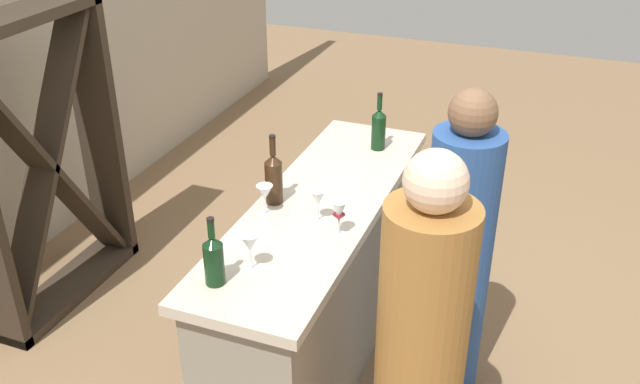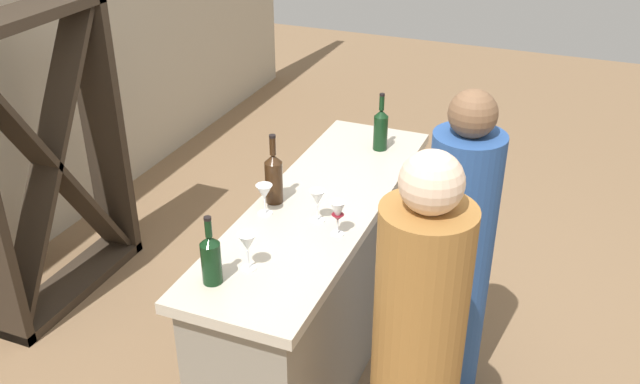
{
  "view_description": "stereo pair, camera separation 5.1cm",
  "coord_description": "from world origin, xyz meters",
  "px_view_note": "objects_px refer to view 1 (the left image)",
  "views": [
    {
      "loc": [
        -2.65,
        -1.02,
        2.58
      ],
      "look_at": [
        0.0,
        0.0,
        1.03
      ],
      "focal_mm": 39.47,
      "sensor_mm": 36.0,
      "label": 1
    },
    {
      "loc": [
        -2.63,
        -1.07,
        2.58
      ],
      "look_at": [
        0.0,
        0.0,
        1.03
      ],
      "focal_mm": 39.47,
      "sensor_mm": 36.0,
      "label": 2
    }
  ],
  "objects_px": {
    "wine_glass_far_left": "(265,194)",
    "person_center_guest": "(420,357)",
    "wine_glass_near_center": "(318,199)",
    "person_left_guest": "(457,259)",
    "wine_glass_near_right": "(250,244)",
    "wine_bottle_second_left_amber_brown": "(274,177)",
    "wine_bottle_center_dark_green": "(379,128)",
    "wine_bottle_leftmost_dark_green": "(214,259)",
    "wine_rack": "(44,166)",
    "wine_glass_near_left": "(339,213)"
  },
  "relations": [
    {
      "from": "wine_rack",
      "to": "person_left_guest",
      "type": "distance_m",
      "value": 2.29
    },
    {
      "from": "wine_rack",
      "to": "wine_glass_far_left",
      "type": "distance_m",
      "value": 1.5
    },
    {
      "from": "wine_bottle_center_dark_green",
      "to": "person_center_guest",
      "type": "relative_size",
      "value": 0.19
    },
    {
      "from": "wine_glass_near_left",
      "to": "wine_glass_near_right",
      "type": "bearing_deg",
      "value": 147.66
    },
    {
      "from": "wine_bottle_second_left_amber_brown",
      "to": "wine_rack",
      "type": "bearing_deg",
      "value": 85.47
    },
    {
      "from": "wine_bottle_leftmost_dark_green",
      "to": "wine_glass_near_center",
      "type": "relative_size",
      "value": 1.9
    },
    {
      "from": "wine_bottle_second_left_amber_brown",
      "to": "wine_bottle_center_dark_green",
      "type": "bearing_deg",
      "value": -20.65
    },
    {
      "from": "wine_glass_near_center",
      "to": "person_left_guest",
      "type": "height_order",
      "value": "person_left_guest"
    },
    {
      "from": "wine_glass_near_right",
      "to": "wine_bottle_second_left_amber_brown",
      "type": "bearing_deg",
      "value": 14.61
    },
    {
      "from": "wine_bottle_center_dark_green",
      "to": "person_left_guest",
      "type": "xyz_separation_m",
      "value": [
        -0.53,
        -0.56,
        -0.36
      ]
    },
    {
      "from": "wine_glass_far_left",
      "to": "person_center_guest",
      "type": "relative_size",
      "value": 0.09
    },
    {
      "from": "wine_bottle_leftmost_dark_green",
      "to": "wine_glass_near_right",
      "type": "distance_m",
      "value": 0.16
    },
    {
      "from": "wine_glass_near_left",
      "to": "wine_glass_far_left",
      "type": "relative_size",
      "value": 1.09
    },
    {
      "from": "wine_bottle_center_dark_green",
      "to": "person_left_guest",
      "type": "distance_m",
      "value": 0.85
    },
    {
      "from": "wine_rack",
      "to": "wine_bottle_center_dark_green",
      "type": "bearing_deg",
      "value": -70.37
    },
    {
      "from": "wine_glass_near_right",
      "to": "person_left_guest",
      "type": "height_order",
      "value": "person_left_guest"
    },
    {
      "from": "person_left_guest",
      "to": "wine_glass_near_right",
      "type": "bearing_deg",
      "value": 39.05
    },
    {
      "from": "wine_glass_far_left",
      "to": "person_left_guest",
      "type": "xyz_separation_m",
      "value": [
        0.31,
        -0.82,
        -0.35
      ]
    },
    {
      "from": "wine_bottle_center_dark_green",
      "to": "wine_glass_near_center",
      "type": "xyz_separation_m",
      "value": [
        -0.82,
        0.03,
        -0.01
      ]
    },
    {
      "from": "person_left_guest",
      "to": "wine_bottle_leftmost_dark_green",
      "type": "bearing_deg",
      "value": 40.38
    },
    {
      "from": "wine_bottle_leftmost_dark_green",
      "to": "person_left_guest",
      "type": "height_order",
      "value": "person_left_guest"
    },
    {
      "from": "wine_bottle_center_dark_green",
      "to": "person_center_guest",
      "type": "xyz_separation_m",
      "value": [
        -1.27,
        -0.56,
        -0.34
      ]
    },
    {
      "from": "wine_glass_near_center",
      "to": "wine_glass_far_left",
      "type": "xyz_separation_m",
      "value": [
        -0.03,
        0.24,
        -0.01
      ]
    },
    {
      "from": "wine_bottle_center_dark_green",
      "to": "wine_glass_near_left",
      "type": "height_order",
      "value": "wine_bottle_center_dark_green"
    },
    {
      "from": "wine_glass_far_left",
      "to": "wine_glass_near_center",
      "type": "bearing_deg",
      "value": -82.79
    },
    {
      "from": "wine_glass_far_left",
      "to": "person_left_guest",
      "type": "relative_size",
      "value": 0.09
    },
    {
      "from": "wine_glass_far_left",
      "to": "wine_glass_near_left",
      "type": "bearing_deg",
      "value": -96.5
    },
    {
      "from": "wine_rack",
      "to": "person_center_guest",
      "type": "relative_size",
      "value": 1.05
    },
    {
      "from": "wine_bottle_leftmost_dark_green",
      "to": "wine_bottle_center_dark_green",
      "type": "bearing_deg",
      "value": -9.19
    },
    {
      "from": "wine_bottle_second_left_amber_brown",
      "to": "wine_glass_near_left",
      "type": "relative_size",
      "value": 2.13
    },
    {
      "from": "wine_bottle_center_dark_green",
      "to": "wine_glass_far_left",
      "type": "distance_m",
      "value": 0.89
    },
    {
      "from": "wine_rack",
      "to": "wine_glass_near_center",
      "type": "distance_m",
      "value": 1.73
    },
    {
      "from": "wine_bottle_leftmost_dark_green",
      "to": "wine_glass_near_left",
      "type": "relative_size",
      "value": 1.82
    },
    {
      "from": "wine_bottle_second_left_amber_brown",
      "to": "wine_glass_near_left",
      "type": "height_order",
      "value": "wine_bottle_second_left_amber_brown"
    },
    {
      "from": "wine_rack",
      "to": "wine_glass_near_left",
      "type": "relative_size",
      "value": 10.74
    },
    {
      "from": "wine_bottle_leftmost_dark_green",
      "to": "wine_glass_far_left",
      "type": "xyz_separation_m",
      "value": [
        0.54,
        0.04,
        -0.01
      ]
    },
    {
      "from": "wine_glass_near_center",
      "to": "person_left_guest",
      "type": "distance_m",
      "value": 0.74
    },
    {
      "from": "wine_bottle_center_dark_green",
      "to": "wine_glass_near_center",
      "type": "distance_m",
      "value": 0.82
    },
    {
      "from": "person_left_guest",
      "to": "wine_glass_near_center",
      "type": "bearing_deg",
      "value": 18.75
    },
    {
      "from": "wine_bottle_leftmost_dark_green",
      "to": "person_left_guest",
      "type": "xyz_separation_m",
      "value": [
        0.86,
        -0.78,
        -0.35
      ]
    },
    {
      "from": "wine_glass_near_center",
      "to": "person_left_guest",
      "type": "relative_size",
      "value": 0.1
    },
    {
      "from": "wine_bottle_leftmost_dark_green",
      "to": "wine_glass_near_center",
      "type": "distance_m",
      "value": 0.61
    },
    {
      "from": "wine_bottle_center_dark_green",
      "to": "person_left_guest",
      "type": "bearing_deg",
      "value": -133.86
    },
    {
      "from": "wine_rack",
      "to": "wine_glass_near_left",
      "type": "bearing_deg",
      "value": -98.52
    },
    {
      "from": "wine_bottle_center_dark_green",
      "to": "wine_glass_near_right",
      "type": "bearing_deg",
      "value": 173.76
    },
    {
      "from": "wine_glass_near_left",
      "to": "wine_glass_near_center",
      "type": "height_order",
      "value": "wine_glass_near_left"
    },
    {
      "from": "wine_glass_far_left",
      "to": "person_center_guest",
      "type": "height_order",
      "value": "person_center_guest"
    },
    {
      "from": "wine_bottle_leftmost_dark_green",
      "to": "wine_bottle_second_left_amber_brown",
      "type": "bearing_deg",
      "value": 4.39
    },
    {
      "from": "wine_glass_near_right",
      "to": "person_left_guest",
      "type": "bearing_deg",
      "value": -43.68
    },
    {
      "from": "wine_bottle_second_left_amber_brown",
      "to": "wine_glass_far_left",
      "type": "relative_size",
      "value": 2.33
    }
  ]
}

